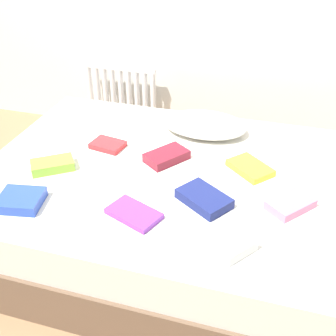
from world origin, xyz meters
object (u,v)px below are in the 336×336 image
object	(u,v)px
bed	(166,207)
textbook_red	(108,145)
textbook_lime	(53,165)
textbook_white	(229,242)
textbook_purple	(134,213)
pillow	(205,124)
textbook_pink	(290,204)
textbook_blue	(21,200)
textbook_yellow	(250,168)
radiator	(121,93)
textbook_maroon	(167,156)
textbook_navy	(204,199)

from	to	relation	value
bed	textbook_red	size ratio (longest dim) A/B	10.82
textbook_lime	textbook_white	bearing A→B (deg)	-53.07
textbook_purple	textbook_white	size ratio (longest dim) A/B	1.35
pillow	textbook_pink	bearing A→B (deg)	-48.90
textbook_blue	textbook_yellow	xyz separation A→B (m)	(1.01, 0.60, -0.01)
textbook_red	radiator	bearing A→B (deg)	118.00
textbook_red	textbook_purple	bearing A→B (deg)	-46.47
textbook_yellow	textbook_maroon	world-z (taller)	textbook_maroon
textbook_purple	textbook_lime	bearing A→B (deg)	177.82
textbook_white	textbook_pink	bearing A→B (deg)	91.90
pillow	textbook_blue	xyz separation A→B (m)	(-0.69, -0.96, -0.03)
textbook_purple	textbook_blue	xyz separation A→B (m)	(-0.55, -0.07, 0.01)
textbook_blue	textbook_yellow	distance (m)	1.18
pillow	textbook_lime	distance (m)	0.95
pillow	textbook_navy	distance (m)	0.72
pillow	textbook_navy	size ratio (longest dim) A/B	2.09
pillow	textbook_purple	xyz separation A→B (m)	(-0.14, -0.89, -0.04)
textbook_red	textbook_lime	size ratio (longest dim) A/B	0.83
radiator	textbook_pink	xyz separation A→B (m)	(1.40, -1.35, 0.16)
bed	textbook_lime	size ratio (longest dim) A/B	8.99
textbook_lime	textbook_white	distance (m)	1.06
textbook_navy	textbook_red	bearing A→B (deg)	-175.03
textbook_red	textbook_maroon	size ratio (longest dim) A/B	0.79
textbook_yellow	textbook_white	distance (m)	0.60
textbook_purple	textbook_maroon	bearing A→B (deg)	110.78
textbook_purple	textbook_blue	bearing A→B (deg)	-150.81
bed	textbook_red	bearing A→B (deg)	160.93
textbook_pink	textbook_red	bearing A→B (deg)	115.03
pillow	textbook_white	world-z (taller)	pillow
bed	textbook_yellow	world-z (taller)	textbook_yellow
bed	textbook_blue	size ratio (longest dim) A/B	9.95
radiator	textbook_lime	world-z (taller)	radiator
radiator	textbook_lime	bearing A→B (deg)	-83.36
textbook_pink	bed	bearing A→B (deg)	117.51
pillow	textbook_maroon	size ratio (longest dim) A/B	2.22
textbook_purple	textbook_yellow	bearing A→B (deg)	70.18
bed	textbook_purple	size ratio (longest dim) A/B	8.22
textbook_red	textbook_navy	world-z (taller)	textbook_navy
textbook_yellow	textbook_white	xyz separation A→B (m)	(-0.02, -0.60, 0.01)
textbook_maroon	textbook_navy	bearing A→B (deg)	-102.91
textbook_pink	textbook_maroon	size ratio (longest dim) A/B	0.93
bed	textbook_maroon	world-z (taller)	textbook_maroon
bed	textbook_blue	world-z (taller)	textbook_blue
textbook_maroon	textbook_lime	distance (m)	0.62
pillow	textbook_white	xyz separation A→B (m)	(0.31, -0.97, -0.03)
textbook_yellow	textbook_navy	bearing A→B (deg)	-76.32
textbook_purple	textbook_white	distance (m)	0.46
bed	textbook_navy	xyz separation A→B (m)	(0.26, -0.22, 0.28)
radiator	textbook_maroon	distance (m)	1.33
textbook_blue	textbook_maroon	bearing A→B (deg)	35.88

